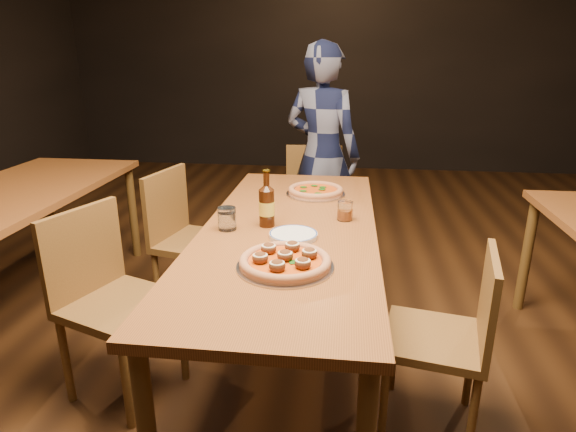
# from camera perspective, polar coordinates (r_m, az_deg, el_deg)

# --- Properties ---
(ground) EXTENTS (9.00, 9.00, 0.00)m
(ground) POSITION_cam_1_polar(r_m,az_deg,el_deg) (2.60, 0.14, -17.00)
(ground) COLOR black
(table_main) EXTENTS (0.80, 2.00, 0.75)m
(table_main) POSITION_cam_1_polar(r_m,az_deg,el_deg) (2.27, 0.15, -2.98)
(table_main) COLOR brown
(table_main) RESTS_ON ground
(table_left) EXTENTS (0.80, 2.00, 0.75)m
(table_left) POSITION_cam_1_polar(r_m,az_deg,el_deg) (3.20, -30.94, 0.81)
(table_left) COLOR brown
(table_left) RESTS_ON ground
(chair_main_nw) EXTENTS (0.55, 0.55, 0.91)m
(chair_main_nw) POSITION_cam_1_polar(r_m,az_deg,el_deg) (2.31, -19.24, -9.77)
(chair_main_nw) COLOR brown
(chair_main_nw) RESTS_ON ground
(chair_main_sw) EXTENTS (0.51, 0.51, 0.91)m
(chair_main_sw) POSITION_cam_1_polar(r_m,az_deg,el_deg) (2.92, -10.69, -2.94)
(chair_main_sw) COLOR brown
(chair_main_sw) RESTS_ON ground
(chair_main_e) EXTENTS (0.46, 0.46, 0.84)m
(chair_main_e) POSITION_cam_1_polar(r_m,az_deg,el_deg) (2.11, 16.95, -13.57)
(chair_main_e) COLOR brown
(chair_main_e) RESTS_ON ground
(chair_end) EXTENTS (0.46, 0.46, 0.90)m
(chair_end) POSITION_cam_1_polar(r_m,az_deg,el_deg) (3.56, 3.07, 1.29)
(chair_end) COLOR brown
(chair_end) RESTS_ON ground
(pizza_meatball) EXTENTS (0.37, 0.37, 0.07)m
(pizza_meatball) POSITION_cam_1_polar(r_m,az_deg,el_deg) (1.82, -0.34, -5.35)
(pizza_meatball) COLOR #B7B7BF
(pizza_meatball) RESTS_ON table_main
(pizza_margherita) EXTENTS (0.34, 0.34, 0.04)m
(pizza_margherita) POSITION_cam_1_polar(r_m,az_deg,el_deg) (2.75, 3.29, 3.00)
(pizza_margherita) COLOR #B7B7BF
(pizza_margherita) RESTS_ON table_main
(plate_stack) EXTENTS (0.21, 0.21, 0.02)m
(plate_stack) POSITION_cam_1_polar(r_m,az_deg,el_deg) (2.11, 0.64, -2.28)
(plate_stack) COLOR white
(plate_stack) RESTS_ON table_main
(beer_bottle) EXTENTS (0.07, 0.07, 0.26)m
(beer_bottle) POSITION_cam_1_polar(r_m,az_deg,el_deg) (2.23, -2.53, 1.11)
(beer_bottle) COLOR black
(beer_bottle) RESTS_ON table_main
(water_glass) EXTENTS (0.08, 0.08, 0.10)m
(water_glass) POSITION_cam_1_polar(r_m,az_deg,el_deg) (2.21, -7.24, -0.31)
(water_glass) COLOR white
(water_glass) RESTS_ON table_main
(amber_glass) EXTENTS (0.07, 0.07, 0.09)m
(amber_glass) POSITION_cam_1_polar(r_m,az_deg,el_deg) (2.34, 6.77, 0.62)
(amber_glass) COLOR #B05113
(amber_glass) RESTS_ON table_main
(diner) EXTENTS (0.69, 0.58, 1.61)m
(diner) POSITION_cam_1_polar(r_m,az_deg,el_deg) (3.59, 4.06, 7.24)
(diner) COLOR black
(diner) RESTS_ON ground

